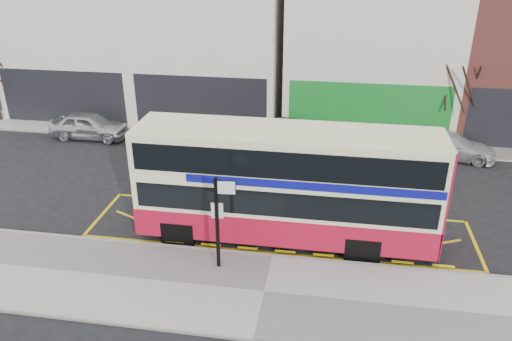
% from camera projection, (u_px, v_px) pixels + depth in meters
% --- Properties ---
extents(ground, '(120.00, 120.00, 0.00)m').
position_uv_depth(ground, '(274.00, 252.00, 17.23)').
color(ground, black).
rests_on(ground, ground).
extents(pavement, '(40.00, 4.00, 0.15)m').
position_uv_depth(pavement, '(264.00, 293.00, 15.14)').
color(pavement, '#A5A29C').
rests_on(pavement, ground).
extents(kerb, '(40.00, 0.15, 0.15)m').
position_uv_depth(kerb, '(272.00, 257.00, 16.86)').
color(kerb, gray).
rests_on(kerb, ground).
extents(far_pavement, '(50.00, 3.00, 0.15)m').
position_uv_depth(far_pavement, '(300.00, 137.00, 27.04)').
color(far_pavement, '#A5A29C').
rests_on(far_pavement, ground).
extents(road_markings, '(14.00, 3.40, 0.01)m').
position_uv_depth(road_markings, '(279.00, 228.00, 18.66)').
color(road_markings, yellow).
rests_on(road_markings, ground).
extents(terrace_far_left, '(8.00, 8.01, 10.80)m').
position_uv_depth(terrace_far_left, '(88.00, 29.00, 30.56)').
color(terrace_far_left, silver).
rests_on(terrace_far_left, ground).
extents(terrace_left, '(8.00, 8.01, 11.80)m').
position_uv_depth(terrace_left, '(215.00, 24.00, 29.19)').
color(terrace_left, white).
rests_on(terrace_left, ground).
extents(terrace_green_shop, '(9.00, 8.01, 11.30)m').
position_uv_depth(terrace_green_shop, '(371.00, 32.00, 27.99)').
color(terrace_green_shop, silver).
rests_on(terrace_green_shop, ground).
extents(double_decker_bus, '(10.34, 2.41, 4.13)m').
position_uv_depth(double_decker_bus, '(287.00, 184.00, 17.19)').
color(double_decker_bus, beige).
rests_on(double_decker_bus, ground).
extents(bus_stop_post, '(0.80, 0.15, 3.20)m').
position_uv_depth(bus_stop_post, '(219.00, 215.00, 15.47)').
color(bus_stop_post, black).
rests_on(bus_stop_post, pavement).
extents(car_silver, '(4.18, 1.70, 1.42)m').
position_uv_depth(car_silver, '(89.00, 126.00, 26.83)').
color(car_silver, silver).
rests_on(car_silver, ground).
extents(car_grey, '(4.63, 2.69, 1.44)m').
position_uv_depth(car_grey, '(293.00, 136.00, 25.32)').
color(car_grey, '#474950').
rests_on(car_grey, ground).
extents(car_white, '(4.51, 2.61, 1.23)m').
position_uv_depth(car_white, '(450.00, 145.00, 24.51)').
color(car_white, '#BBBBBB').
rests_on(car_white, ground).
extents(street_tree_right, '(2.58, 2.58, 5.58)m').
position_uv_depth(street_tree_right, '(462.00, 74.00, 24.59)').
color(street_tree_right, black).
rests_on(street_tree_right, ground).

